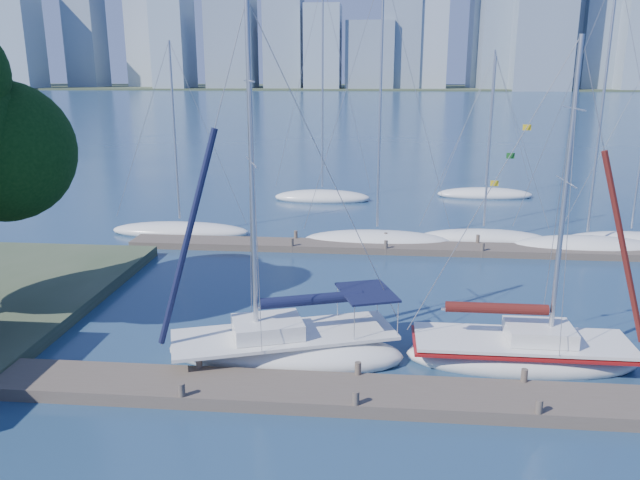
{
  "coord_description": "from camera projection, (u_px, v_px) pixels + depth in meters",
  "views": [
    {
      "loc": [
        0.44,
        -16.57,
        9.49
      ],
      "look_at": [
        -1.46,
        4.0,
        3.81
      ],
      "focal_mm": 35.0,
      "sensor_mm": 36.0,
      "label": 1
    }
  ],
  "objects": [
    {
      "name": "ground",
      "position": [
        357.0,
        401.0,
        18.46
      ],
      "size": [
        700.0,
        700.0,
        0.0
      ],
      "primitive_type": "plane",
      "color": "#182E4E",
      "rests_on": "ground"
    },
    {
      "name": "near_dock",
      "position": [
        357.0,
        395.0,
        18.41
      ],
      "size": [
        26.0,
        2.0,
        0.4
      ],
      "primitive_type": "cube",
      "color": "brown",
      "rests_on": "ground"
    },
    {
      "name": "far_dock",
      "position": [
        404.0,
        248.0,
        33.6
      ],
      "size": [
        30.0,
        1.8,
        0.36
      ],
      "primitive_type": "cube",
      "color": "brown",
      "rests_on": "ground"
    },
    {
      "name": "far_shore",
      "position": [
        378.0,
        88.0,
        325.72
      ],
      "size": [
        800.0,
        100.0,
        1.5
      ],
      "primitive_type": "cube",
      "color": "#38472D",
      "rests_on": "ground"
    },
    {
      "name": "sailboat_navy",
      "position": [
        284.0,
        333.0,
        20.87
      ],
      "size": [
        8.41,
        5.05,
        12.02
      ],
      "rotation": [
        0.0,
        0.0,
        0.33
      ],
      "color": "silver",
      "rests_on": "ground"
    },
    {
      "name": "sailboat_maroon",
      "position": [
        523.0,
        339.0,
        20.55
      ],
      "size": [
        7.58,
        2.5,
        10.99
      ],
      "rotation": [
        0.0,
        0.0,
        -0.0
      ],
      "color": "silver",
      "rests_on": "ground"
    },
    {
      "name": "bg_boat_0",
      "position": [
        181.0,
        230.0,
        36.96
      ],
      "size": [
        8.49,
        3.28,
        11.35
      ],
      "rotation": [
        0.0,
        0.0,
        -0.14
      ],
      "color": "silver",
      "rests_on": "ground"
    },
    {
      "name": "bg_boat_2",
      "position": [
        377.0,
        239.0,
        34.83
      ],
      "size": [
        8.39,
        3.37,
        14.84
      ],
      "rotation": [
        0.0,
        0.0,
        0.13
      ],
      "color": "silver",
      "rests_on": "ground"
    },
    {
      "name": "bg_boat_3",
      "position": [
        483.0,
        238.0,
        35.45
      ],
      "size": [
        7.24,
        2.08,
        10.47
      ],
      "rotation": [
        0.0,
        0.0,
        0.01
      ],
      "color": "silver",
      "rests_on": "ground"
    },
    {
      "name": "bg_boat_4",
      "position": [
        586.0,
        246.0,
        33.54
      ],
      "size": [
        8.13,
        4.98,
        14.7
      ],
      "rotation": [
        0.0,
        0.0,
        -0.36
      ],
      "color": "silver",
      "rests_on": "ground"
    },
    {
      "name": "bg_boat_5",
      "position": [
        630.0,
        240.0,
        34.89
      ],
      "size": [
        7.47,
        3.15,
        10.69
      ],
      "rotation": [
        0.0,
        0.0,
        -0.16
      ],
      "color": "silver",
      "rests_on": "ground"
    },
    {
      "name": "bg_boat_6",
      "position": [
        322.0,
        196.0,
        46.51
      ],
      "size": [
        7.35,
        3.0,
        15.75
      ],
      "rotation": [
        0.0,
        0.0,
        -0.09
      ],
      "color": "silver",
      "rests_on": "ground"
    },
    {
      "name": "bg_boat_7",
      "position": [
        485.0,
        194.0,
        47.77
      ],
      "size": [
        7.5,
        3.79,
        11.18
      ],
      "rotation": [
        0.0,
        0.0,
        0.24
      ],
      "color": "silver",
      "rests_on": "ground"
    },
    {
      "name": "skyline",
      "position": [
        429.0,
        8.0,
        285.72
      ],
      "size": [
        502.03,
        51.31,
        121.07
      ],
      "color": "#7E92A3",
      "rests_on": "ground"
    }
  ]
}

